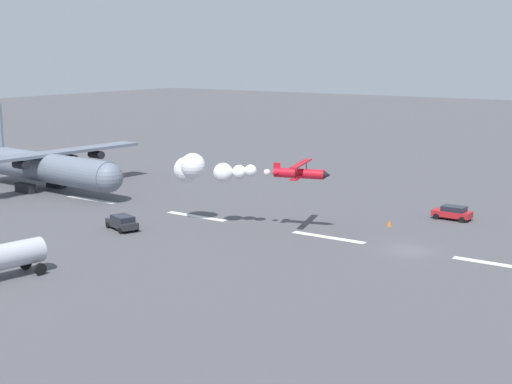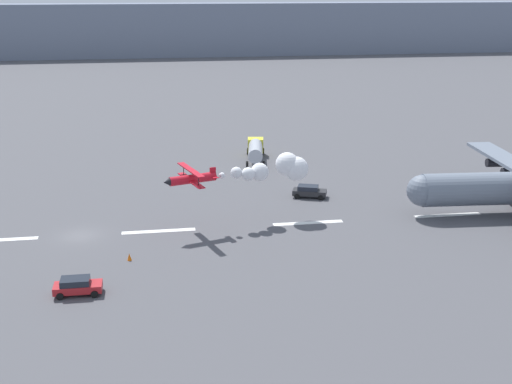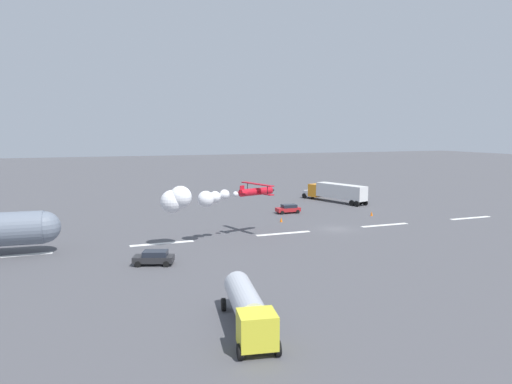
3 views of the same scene
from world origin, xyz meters
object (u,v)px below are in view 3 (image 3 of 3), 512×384
(fuel_tanker_truck, at_px, (248,307))
(airport_staff_sedan, at_px, (154,257))
(stunt_biplane_red, at_px, (194,198))
(followme_car_yellow, at_px, (288,209))
(semi_truck_orange, at_px, (336,191))
(traffic_cone_far, at_px, (281,220))
(traffic_cone_near, at_px, (372,214))

(fuel_tanker_truck, height_order, airport_staff_sedan, fuel_tanker_truck)
(stunt_biplane_red, relative_size, fuel_tanker_truck, 1.72)
(followme_car_yellow, bearing_deg, semi_truck_orange, -149.24)
(followme_car_yellow, relative_size, traffic_cone_far, 5.52)
(semi_truck_orange, distance_m, traffic_cone_near, 15.90)
(semi_truck_orange, distance_m, airport_staff_sedan, 51.88)
(stunt_biplane_red, distance_m, followme_car_yellow, 26.74)
(stunt_biplane_red, relative_size, semi_truck_orange, 1.08)
(followme_car_yellow, bearing_deg, stunt_biplane_red, 39.36)
(semi_truck_orange, height_order, airport_staff_sedan, semi_truck_orange)
(traffic_cone_far, bearing_deg, stunt_biplane_red, 31.43)
(followme_car_yellow, relative_size, traffic_cone_near, 5.52)
(airport_staff_sedan, distance_m, traffic_cone_far, 27.80)
(fuel_tanker_truck, relative_size, traffic_cone_far, 12.89)
(traffic_cone_near, distance_m, traffic_cone_far, 16.42)
(fuel_tanker_truck, height_order, followme_car_yellow, fuel_tanker_truck)
(traffic_cone_far, bearing_deg, airport_staff_sedan, 37.52)
(stunt_biplane_red, xyz_separation_m, followme_car_yellow, (-20.30, -16.65, -5.10))
(stunt_biplane_red, xyz_separation_m, airport_staff_sedan, (6.07, 7.17, -5.10))
(stunt_biplane_red, distance_m, traffic_cone_far, 19.52)
(fuel_tanker_truck, relative_size, airport_staff_sedan, 2.12)
(stunt_biplane_red, distance_m, semi_truck_orange, 42.86)
(semi_truck_orange, distance_m, followme_car_yellow, 16.60)
(airport_staff_sedan, bearing_deg, stunt_biplane_red, -130.27)
(stunt_biplane_red, xyz_separation_m, semi_truck_orange, (-34.52, -25.12, -3.78))
(fuel_tanker_truck, bearing_deg, stunt_biplane_red, -94.91)
(followme_car_yellow, distance_m, traffic_cone_near, 14.08)
(stunt_biplane_red, distance_m, airport_staff_sedan, 10.69)
(airport_staff_sedan, height_order, traffic_cone_near, airport_staff_sedan)
(fuel_tanker_truck, distance_m, traffic_cone_near, 49.71)
(semi_truck_orange, height_order, traffic_cone_far, semi_truck_orange)
(traffic_cone_near, xyz_separation_m, traffic_cone_far, (16.42, -0.31, 0.00))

